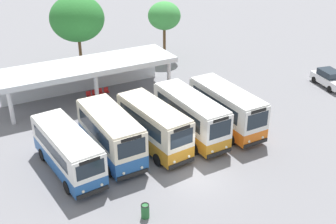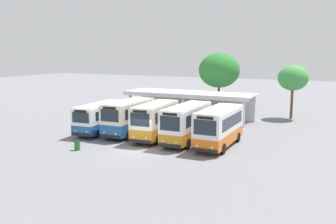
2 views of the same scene
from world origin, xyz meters
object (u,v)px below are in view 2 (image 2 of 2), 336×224
Objects in this scene: city_bus_fifth_blue at (219,126)px; litter_bin_apron at (77,145)px; waiting_chair_middle_seat at (194,116)px; waiting_chair_fourth_seat at (199,117)px; city_bus_second_in_row at (129,116)px; city_bus_fourth_amber at (187,122)px; waiting_chair_second_from_end at (190,116)px; city_bus_middle_cream at (155,120)px; waiting_chair_end_by_column at (185,116)px; city_bus_nearest_orange at (101,116)px.

city_bus_fifth_blue is 8.35× the size of litter_bin_apron.
waiting_chair_middle_seat and waiting_chair_fourth_seat have the same top height.
city_bus_fourth_amber is at bearing -1.91° from city_bus_second_in_row.
waiting_chair_middle_seat is 0.58m from waiting_chair_fourth_seat.
city_bus_fifth_blue reaches higher than waiting_chair_second_from_end.
city_bus_fifth_blue is at bearing -0.77° from city_bus_middle_cream.
city_bus_second_in_row is 6.37m from city_bus_fourth_amber.
waiting_chair_end_by_column is 0.96× the size of litter_bin_apron.
waiting_chair_end_by_column is 1.00× the size of waiting_chair_fourth_seat.
waiting_chair_second_from_end and waiting_chair_middle_seat have the same top height.
city_bus_second_in_row is at bearing 173.80° from city_bus_middle_cream.
city_bus_second_in_row is 7.15m from litter_bin_apron.
city_bus_fourth_amber is (3.18, 0.13, 0.00)m from city_bus_middle_cream.
city_bus_fourth_amber is 3.19m from city_bus_fifth_blue.
waiting_chair_middle_seat is (2.89, 10.13, -1.36)m from city_bus_second_in_row.
city_bus_fourth_amber is 8.91× the size of waiting_chair_fourth_seat.
city_bus_fourth_amber is at bearing 176.06° from city_bus_fifth_blue.
city_bus_second_in_row is 9.56m from city_bus_fifth_blue.
waiting_chair_middle_seat is at bearing 74.05° from city_bus_second_in_row.
city_bus_nearest_orange reaches higher than waiting_chair_end_by_column.
waiting_chair_middle_seat is (1.16, 0.12, 0.00)m from waiting_chair_end_by_column.
city_bus_nearest_orange is at bearing -122.69° from waiting_chair_fourth_seat.
waiting_chair_end_by_column is (-7.81, 10.44, -1.33)m from city_bus_fifth_blue.
city_bus_nearest_orange is at bearing -120.21° from waiting_chair_middle_seat.
city_bus_nearest_orange is 8.87× the size of waiting_chair_fourth_seat.
waiting_chair_end_by_column is at bearing 81.69° from litter_bin_apron.
city_bus_nearest_orange is at bearing 179.44° from city_bus_fifth_blue.
city_bus_middle_cream is at bearing -0.35° from city_bus_nearest_orange.
waiting_chair_middle_seat is at bearing 6.48° from waiting_chair_second_from_end.
waiting_chair_fourth_seat is 17.54m from litter_bin_apron.
city_bus_fifth_blue is 12.27m from litter_bin_apron.
city_bus_nearest_orange is 11.48m from waiting_chair_end_by_column.
waiting_chair_fourth_seat is at bearing 120.05° from city_bus_fifth_blue.
city_bus_nearest_orange is 12.13m from waiting_chair_middle_seat.
waiting_chair_second_from_end is 0.58m from waiting_chair_middle_seat.
city_bus_fifth_blue reaches higher than waiting_chair_middle_seat.
litter_bin_apron is (2.44, -6.66, -1.21)m from city_bus_nearest_orange.
city_bus_middle_cream is 0.96× the size of city_bus_fifth_blue.
city_bus_middle_cream is 8.36× the size of waiting_chair_second_from_end.
waiting_chair_middle_seat is (-3.47, 10.34, -1.35)m from city_bus_fourth_amber.
litter_bin_apron is (-3.64, -17.09, -0.07)m from waiting_chair_middle_seat.
waiting_chair_second_from_end is 1.00× the size of waiting_chair_fourth_seat.
waiting_chair_fourth_seat is (6.65, 10.37, -1.15)m from city_bus_nearest_orange.
city_bus_nearest_orange is 6.37m from city_bus_middle_cream.
waiting_chair_middle_seat is at bearing 122.20° from city_bus_fifth_blue.
city_bus_fifth_blue reaches higher than litter_bin_apron.
city_bus_nearest_orange is 0.99× the size of city_bus_fourth_amber.
waiting_chair_second_from_end is 17.30m from litter_bin_apron.
waiting_chair_fourth_seat is at bearing 70.96° from city_bus_second_in_row.
city_bus_fifth_blue is (9.55, -0.43, -0.02)m from city_bus_second_in_row.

